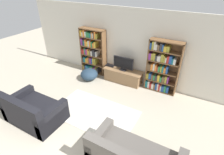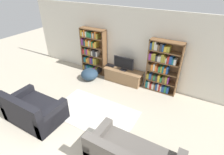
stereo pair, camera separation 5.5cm
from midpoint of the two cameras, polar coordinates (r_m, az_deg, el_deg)
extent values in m
cube|color=silver|center=(6.24, 5.99, 9.99)|extent=(8.80, 0.06, 2.60)
cube|color=brown|center=(7.21, -9.69, 9.10)|extent=(0.04, 0.30, 1.78)
cube|color=brown|center=(6.66, -2.79, 7.67)|extent=(0.04, 0.30, 1.78)
cube|color=brown|center=(7.02, -5.75, 8.79)|extent=(1.04, 0.04, 1.78)
cube|color=brown|center=(6.64, -6.81, 15.41)|extent=(1.04, 0.30, 0.04)
cube|color=brown|center=(7.29, -5.98, 2.07)|extent=(1.01, 0.30, 0.04)
cube|color=#9E9333|center=(7.48, -9.04, 3.64)|extent=(0.04, 0.24, 0.20)
cube|color=#333338|center=(7.44, -8.61, 3.46)|extent=(0.08, 0.24, 0.18)
cube|color=#234C99|center=(7.40, -8.23, 3.49)|extent=(0.04, 0.24, 0.22)
cube|color=#196B75|center=(7.37, -7.84, 3.35)|extent=(0.07, 0.24, 0.21)
cube|color=#234C99|center=(7.34, -7.44, 3.10)|extent=(0.04, 0.24, 0.17)
cube|color=#196B75|center=(7.30, -7.15, 3.24)|extent=(0.04, 0.24, 0.23)
cube|color=gold|center=(7.29, -6.85, 2.96)|extent=(0.04, 0.24, 0.17)
cube|color=#2D7F47|center=(7.25, -6.48, 3.00)|extent=(0.07, 0.24, 0.21)
cube|color=#B72D28|center=(7.22, -6.03, 2.75)|extent=(0.05, 0.24, 0.18)
cube|color=#7F338C|center=(7.19, -5.65, 2.71)|extent=(0.07, 0.24, 0.20)
cube|color=#9E9333|center=(7.14, -5.13, 2.69)|extent=(0.08, 0.24, 0.23)
cube|color=#333338|center=(7.10, -4.55, 2.45)|extent=(0.07, 0.24, 0.21)
cube|color=brown|center=(7.13, -6.13, 4.59)|extent=(1.01, 0.30, 0.04)
cube|color=#333338|center=(7.32, -9.18, 6.02)|extent=(0.06, 0.24, 0.18)
cube|color=#196B75|center=(7.27, -8.72, 6.04)|extent=(0.08, 0.24, 0.21)
cube|color=gold|center=(7.23, -8.19, 5.77)|extent=(0.06, 0.24, 0.17)
cube|color=orange|center=(7.18, -7.71, 5.81)|extent=(0.08, 0.24, 0.22)
cube|color=brown|center=(7.14, -7.25, 5.83)|extent=(0.05, 0.24, 0.25)
cube|color=#7F338C|center=(7.10, -6.82, 5.66)|extent=(0.07, 0.24, 0.24)
cube|color=#234C99|center=(7.07, -6.36, 5.55)|extent=(0.05, 0.24, 0.23)
cube|color=gold|center=(7.03, -5.96, 5.53)|extent=(0.06, 0.24, 0.26)
cube|color=#9E9333|center=(6.99, -5.44, 5.40)|extent=(0.08, 0.24, 0.26)
cube|color=brown|center=(6.98, -6.29, 7.21)|extent=(1.01, 0.30, 0.04)
cube|color=#B72D28|center=(7.19, -9.49, 8.61)|extent=(0.04, 0.24, 0.17)
cube|color=#B72D28|center=(7.15, -9.07, 8.58)|extent=(0.08, 0.24, 0.19)
cube|color=#2D7F47|center=(7.10, -8.68, 8.72)|extent=(0.04, 0.24, 0.25)
cube|color=#7F338C|center=(7.07, -8.21, 8.48)|extent=(0.08, 0.24, 0.21)
cube|color=orange|center=(7.02, -7.73, 8.45)|extent=(0.05, 0.24, 0.23)
cube|color=#9E9333|center=(7.00, -7.29, 8.18)|extent=(0.06, 0.24, 0.18)
cube|color=brown|center=(6.95, -6.90, 8.37)|extent=(0.04, 0.24, 0.25)
cube|color=silver|center=(6.93, -6.50, 8.03)|extent=(0.06, 0.24, 0.19)
cube|color=#333338|center=(6.88, -5.97, 8.14)|extent=(0.08, 0.24, 0.24)
cube|color=#333338|center=(6.85, -5.42, 7.84)|extent=(0.07, 0.24, 0.20)
cube|color=silver|center=(6.81, -4.98, 7.77)|extent=(0.05, 0.24, 0.20)
cube|color=brown|center=(6.85, -6.46, 9.95)|extent=(1.01, 0.30, 0.04)
cube|color=#7F338C|center=(7.05, -9.65, 11.56)|extent=(0.07, 0.24, 0.25)
cube|color=#333338|center=(7.01, -9.16, 11.40)|extent=(0.05, 0.24, 0.23)
cube|color=#196B75|center=(6.98, -8.80, 11.19)|extent=(0.04, 0.24, 0.19)
cube|color=orange|center=(6.94, -8.41, 11.33)|extent=(0.07, 0.24, 0.25)
cube|color=gold|center=(6.91, -7.89, 10.98)|extent=(0.08, 0.24, 0.18)
cube|color=silver|center=(6.86, -7.43, 11.09)|extent=(0.06, 0.24, 0.23)
cube|color=orange|center=(6.82, -6.94, 10.99)|extent=(0.07, 0.24, 0.22)
cube|color=#2D7F47|center=(6.78, -6.44, 10.86)|extent=(0.07, 0.24, 0.21)
cube|color=orange|center=(6.75, -5.92, 10.59)|extent=(0.06, 0.24, 0.17)
cube|color=gold|center=(6.70, -5.41, 10.73)|extent=(0.08, 0.24, 0.23)
cube|color=brown|center=(6.73, -6.64, 12.79)|extent=(1.01, 0.30, 0.04)
cube|color=gold|center=(6.94, -9.90, 14.22)|extent=(0.07, 0.24, 0.22)
cube|color=silver|center=(6.91, -9.41, 13.94)|extent=(0.05, 0.24, 0.17)
cube|color=orange|center=(6.86, -8.99, 14.22)|extent=(0.07, 0.24, 0.25)
cube|color=silver|center=(6.82, -8.47, 13.97)|extent=(0.06, 0.24, 0.21)
cube|color=#2D7F47|center=(6.78, -7.98, 13.86)|extent=(0.07, 0.24, 0.20)
cube|color=#2D7F47|center=(6.74, -7.42, 13.74)|extent=(0.07, 0.24, 0.19)
cube|color=#196B75|center=(6.70, -6.86, 13.59)|extent=(0.07, 0.24, 0.17)
cube|color=orange|center=(6.66, -6.45, 13.74)|extent=(0.04, 0.24, 0.22)
cube|color=silver|center=(6.64, -6.12, 13.56)|extent=(0.04, 0.24, 0.18)
cube|color=brown|center=(6.61, -5.79, 13.46)|extent=(0.04, 0.24, 0.17)
cube|color=orange|center=(6.57, -5.41, 13.72)|extent=(0.05, 0.24, 0.25)
cube|color=#9E9333|center=(6.55, -4.91, 13.38)|extent=(0.06, 0.24, 0.18)
cube|color=brown|center=(6.00, 11.45, 4.38)|extent=(0.04, 0.30, 1.78)
cube|color=brown|center=(5.82, 20.79, 2.03)|extent=(0.04, 0.30, 1.78)
cube|color=brown|center=(6.00, 16.38, 3.73)|extent=(1.04, 0.04, 1.78)
cube|color=brown|center=(5.56, 17.34, 11.23)|extent=(1.04, 0.30, 0.04)
cube|color=brown|center=(6.32, 14.94, -3.80)|extent=(1.01, 0.30, 0.04)
cube|color=#196B75|center=(6.32, 11.21, -1.74)|extent=(0.08, 0.24, 0.25)
cube|color=silver|center=(6.30, 11.84, -1.92)|extent=(0.06, 0.24, 0.25)
cube|color=#B72D28|center=(6.30, 12.43, -2.27)|extent=(0.06, 0.24, 0.20)
cube|color=silver|center=(6.28, 13.07, -2.43)|extent=(0.07, 0.24, 0.20)
cube|color=brown|center=(6.27, 13.64, -2.63)|extent=(0.05, 0.24, 0.19)
cube|color=#234C99|center=(6.25, 14.17, -2.57)|extent=(0.05, 0.24, 0.24)
cube|color=silver|center=(6.24, 14.68, -2.66)|extent=(0.04, 0.24, 0.26)
cube|color=#B72D28|center=(6.23, 15.12, -2.77)|extent=(0.05, 0.24, 0.26)
cube|color=silver|center=(6.23, 15.52, -3.10)|extent=(0.04, 0.24, 0.20)
cube|color=#234C99|center=(6.22, 16.13, -3.23)|extent=(0.08, 0.24, 0.21)
cube|color=#2D7F47|center=(6.20, 16.83, -3.33)|extent=(0.06, 0.24, 0.23)
cube|color=#234C99|center=(6.20, 17.51, -3.55)|extent=(0.07, 0.24, 0.22)
cube|color=brown|center=(6.13, 15.37, -1.05)|extent=(1.01, 0.30, 0.04)
cube|color=#9E9333|center=(6.15, 11.54, 0.81)|extent=(0.08, 0.24, 0.19)
cube|color=#234C99|center=(6.13, 12.31, 0.74)|extent=(0.08, 0.24, 0.22)
cube|color=brown|center=(6.12, 12.99, 0.43)|extent=(0.06, 0.24, 0.19)
cube|color=#2D7F47|center=(6.11, 13.56, 0.23)|extent=(0.05, 0.24, 0.17)
cube|color=#333338|center=(6.09, 14.19, 0.12)|extent=(0.07, 0.24, 0.19)
cube|color=gold|center=(6.06, 14.92, 0.10)|extent=(0.07, 0.24, 0.23)
cube|color=#2D7F47|center=(6.06, 15.56, -0.28)|extent=(0.06, 0.24, 0.18)
cube|color=brown|center=(6.04, 16.33, -0.33)|extent=(0.08, 0.24, 0.21)
cube|color=#9E9333|center=(6.02, 17.09, -0.44)|extent=(0.07, 0.24, 0.23)
cube|color=#7F338C|center=(6.01, 17.67, -0.58)|extent=(0.04, 0.24, 0.24)
cube|color=brown|center=(5.96, 15.84, 1.87)|extent=(1.01, 0.30, 0.04)
cube|color=brown|center=(5.99, 11.70, 3.97)|extent=(0.04, 0.24, 0.22)
cube|color=brown|center=(5.98, 12.18, 3.70)|extent=(0.07, 0.24, 0.19)
cube|color=orange|center=(5.96, 12.89, 3.61)|extent=(0.07, 0.24, 0.21)
cube|color=silver|center=(5.94, 13.51, 3.59)|extent=(0.05, 0.24, 0.24)
cube|color=orange|center=(5.93, 14.08, 3.30)|extent=(0.06, 0.24, 0.20)
cube|color=#B72D28|center=(5.93, 14.55, 3.01)|extent=(0.04, 0.24, 0.16)
cube|color=#2D7F47|center=(5.91, 15.06, 2.99)|extent=(0.06, 0.24, 0.19)
cube|color=#9E9333|center=(5.90, 15.68, 2.92)|extent=(0.05, 0.24, 0.21)
cube|color=#196B75|center=(5.88, 16.22, 2.87)|extent=(0.05, 0.24, 0.23)
cube|color=orange|center=(5.88, 16.77, 2.54)|extent=(0.07, 0.24, 0.18)
cube|color=#234C99|center=(5.86, 17.47, 2.62)|extent=(0.06, 0.24, 0.24)
cube|color=brown|center=(5.80, 16.33, 4.95)|extent=(1.01, 0.30, 0.04)
cube|color=#7F338C|center=(5.84, 12.27, 7.01)|extent=(0.08, 0.24, 0.21)
cube|color=#9E9333|center=(5.82, 12.97, 6.88)|extent=(0.06, 0.24, 0.22)
cube|color=#9E9333|center=(5.80, 13.61, 6.83)|extent=(0.07, 0.24, 0.24)
cube|color=#333338|center=(5.79, 14.23, 6.41)|extent=(0.06, 0.24, 0.18)
cube|color=silver|center=(5.78, 14.84, 6.24)|extent=(0.06, 0.24, 0.18)
cube|color=silver|center=(5.77, 15.37, 6.17)|extent=(0.04, 0.24, 0.19)
cube|color=#9E9333|center=(5.74, 16.05, 6.33)|extent=(0.08, 0.24, 0.26)
cube|color=#9E9333|center=(5.73, 16.68, 5.98)|extent=(0.04, 0.24, 0.22)
cube|color=silver|center=(5.73, 17.13, 5.66)|extent=(0.04, 0.24, 0.17)
cube|color=#B72D28|center=(5.71, 17.76, 5.79)|extent=(0.06, 0.24, 0.23)
cube|color=#234C99|center=(5.70, 18.51, 5.68)|extent=(0.08, 0.24, 0.25)
cube|color=#196B75|center=(5.70, 19.08, 5.24)|extent=(0.04, 0.24, 0.18)
cube|color=silver|center=(5.69, 19.67, 5.10)|extent=(0.07, 0.24, 0.18)
cube|color=brown|center=(5.67, 16.85, 8.19)|extent=(1.01, 0.30, 0.04)
cube|color=#234C99|center=(5.71, 12.55, 10.25)|extent=(0.06, 0.24, 0.20)
cube|color=#9E9333|center=(5.69, 13.25, 10.36)|extent=(0.06, 0.24, 0.26)
cube|color=silver|center=(5.67, 13.79, 10.25)|extent=(0.04, 0.24, 0.26)
cube|color=silver|center=(5.67, 14.27, 9.80)|extent=(0.06, 0.24, 0.19)
cube|color=brown|center=(5.66, 14.93, 9.62)|extent=(0.06, 0.24, 0.18)
cube|color=#333338|center=(5.63, 15.66, 9.76)|extent=(0.06, 0.24, 0.24)
cube|color=#234C99|center=(5.62, 16.22, 9.47)|extent=(0.05, 0.24, 0.21)
cube|color=gold|center=(5.62, 16.91, 9.14)|extent=(0.08, 0.24, 0.17)
cube|color=#9E9333|center=(5.60, 17.79, 9.00)|extent=(0.08, 0.24, 0.19)
cube|color=#8E6B47|center=(6.49, 3.35, 0.45)|extent=(1.37, 0.47, 0.45)
cube|color=#8E6B47|center=(6.38, 3.41, 2.33)|extent=(1.45, 0.50, 0.04)
cube|color=black|center=(6.35, 3.38, 2.55)|extent=(0.24, 0.16, 0.03)
cylinder|color=black|center=(6.33, 3.39, 2.87)|extent=(0.04, 0.04, 0.05)
cube|color=black|center=(6.22, 3.46, 4.82)|extent=(0.76, 0.04, 0.43)
cube|color=black|center=(6.21, 3.37, 4.75)|extent=(0.71, 0.00, 0.39)
cube|color=#28282D|center=(6.66, -0.86, 4.00)|extent=(0.34, 0.22, 0.02)
cube|color=black|center=(6.66, -0.86, 4.10)|extent=(0.33, 0.21, 0.00)
cube|color=beige|center=(5.22, -6.06, -11.35)|extent=(2.40, 1.41, 0.02)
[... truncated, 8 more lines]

